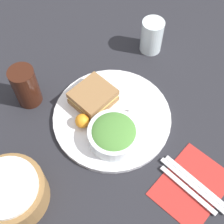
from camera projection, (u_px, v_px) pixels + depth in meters
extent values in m
plane|color=#232328|center=(112.00, 118.00, 0.90)|extent=(4.00, 4.00, 0.00)
cylinder|color=silver|center=(112.00, 117.00, 0.90)|extent=(0.34, 0.34, 0.01)
cube|color=olive|center=(94.00, 99.00, 0.91)|extent=(0.11, 0.12, 0.02)
cube|color=#E5C666|center=(94.00, 96.00, 0.90)|extent=(0.10, 0.11, 0.01)
cube|color=olive|center=(94.00, 93.00, 0.89)|extent=(0.11, 0.12, 0.02)
cylinder|color=white|center=(114.00, 135.00, 0.83)|extent=(0.14, 0.14, 0.04)
ellipsoid|color=#4C8438|center=(114.00, 132.00, 0.82)|extent=(0.13, 0.13, 0.04)
cylinder|color=#B7B7BC|center=(137.00, 116.00, 0.87)|extent=(0.05, 0.05, 0.03)
sphere|color=orange|center=(82.00, 121.00, 0.86)|extent=(0.04, 0.04, 0.04)
cylinder|color=#38190F|center=(26.00, 86.00, 0.88)|extent=(0.07, 0.07, 0.13)
cylinder|color=olive|center=(11.00, 193.00, 0.75)|extent=(0.18, 0.18, 0.08)
cylinder|color=white|center=(6.00, 187.00, 0.71)|extent=(0.15, 0.15, 0.01)
cube|color=#B22823|center=(192.00, 185.00, 0.80)|extent=(0.15, 0.19, 0.00)
cube|color=silver|center=(196.00, 180.00, 0.80)|extent=(0.19, 0.02, 0.01)
cube|color=silver|center=(192.00, 185.00, 0.79)|extent=(0.20, 0.02, 0.01)
cube|color=silver|center=(188.00, 190.00, 0.79)|extent=(0.17, 0.02, 0.01)
cylinder|color=silver|center=(152.00, 36.00, 1.00)|extent=(0.07, 0.07, 0.11)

